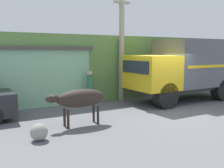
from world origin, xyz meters
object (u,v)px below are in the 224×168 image
(brown_cow, at_px, (80,99))
(roadside_rock, at_px, (39,132))
(cargo_truck, at_px, (188,67))
(utility_pole, at_px, (122,44))
(pedestrian_on_hill, at_px, (90,86))

(brown_cow, relative_size, roadside_rock, 4.27)
(cargo_truck, xyz_separation_m, utility_pole, (-2.96, 1.90, 1.22))
(cargo_truck, relative_size, utility_pole, 1.10)
(roadside_rock, bearing_deg, brown_cow, 27.35)
(cargo_truck, height_order, brown_cow, cargo_truck)
(brown_cow, bearing_deg, roadside_rock, -140.43)
(pedestrian_on_hill, relative_size, utility_pole, 0.29)
(brown_cow, xyz_separation_m, pedestrian_on_hill, (1.90, 3.14, -0.03))
(cargo_truck, bearing_deg, pedestrian_on_hill, 161.40)
(pedestrian_on_hill, xyz_separation_m, roadside_rock, (-3.60, -4.02, -0.67))
(utility_pole, height_order, roadside_rock, utility_pole)
(utility_pole, bearing_deg, roadside_rock, -142.50)
(cargo_truck, xyz_separation_m, brown_cow, (-6.84, -1.51, -0.83))
(utility_pole, bearing_deg, cargo_truck, -32.78)
(cargo_truck, relative_size, brown_cow, 2.91)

